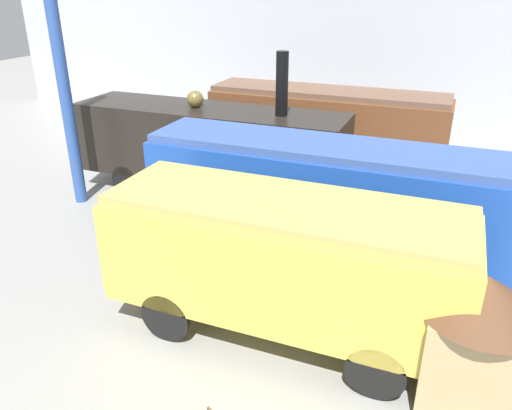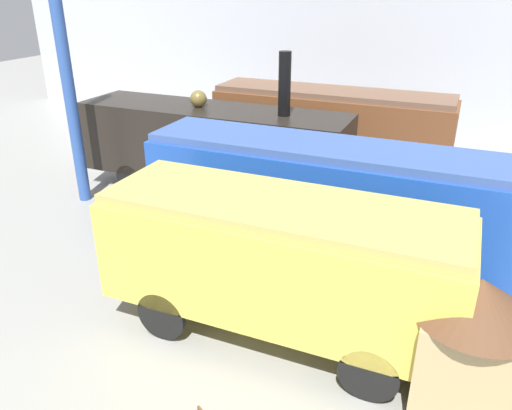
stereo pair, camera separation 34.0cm
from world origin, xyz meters
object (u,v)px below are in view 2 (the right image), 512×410
object	(u,v)px
passenger_coach_wooden	(330,125)
passenger_coach_vintage	(280,256)
steam_locomotive	(213,142)
streamlined_locomotive	(356,199)
visitor_person	(135,251)
ticket_kiosk	(470,339)

from	to	relation	value
passenger_coach_wooden	passenger_coach_vintage	world-z (taller)	passenger_coach_wooden
steam_locomotive	passenger_coach_vintage	xyz separation A→B (m)	(5.50, -7.17, 0.01)
steam_locomotive	streamlined_locomotive	bearing A→B (deg)	-29.11
passenger_coach_wooden	passenger_coach_vintage	xyz separation A→B (m)	(1.87, -11.06, -0.09)
streamlined_locomotive	passenger_coach_vintage	size ratio (longest dim) A/B	1.57
visitor_person	passenger_coach_vintage	bearing A→B (deg)	-7.38
passenger_coach_wooden	ticket_kiosk	distance (m)	13.31
visitor_person	ticket_kiosk	xyz separation A→B (m)	(8.72, -1.37, 0.76)
steam_locomotive	ticket_kiosk	size ratio (longest dim) A/B	3.55
ticket_kiosk	passenger_coach_wooden	bearing A→B (deg)	117.02
steam_locomotive	visitor_person	bearing A→B (deg)	-81.83
steam_locomotive	ticket_kiosk	world-z (taller)	steam_locomotive
passenger_coach_vintage	visitor_person	xyz separation A→B (m)	(-4.56, 0.59, -1.20)
passenger_coach_wooden	streamlined_locomotive	xyz separation A→B (m)	(2.82, -7.48, 0.04)
passenger_coach_wooden	steam_locomotive	world-z (taller)	steam_locomotive
steam_locomotive	visitor_person	distance (m)	6.76
ticket_kiosk	steam_locomotive	bearing A→B (deg)	140.55
passenger_coach_wooden	passenger_coach_vintage	distance (m)	11.22
steam_locomotive	passenger_coach_vintage	world-z (taller)	steam_locomotive
streamlined_locomotive	passenger_coach_wooden	bearing A→B (deg)	110.67
passenger_coach_wooden	ticket_kiosk	bearing A→B (deg)	-62.98
passenger_coach_vintage	visitor_person	world-z (taller)	passenger_coach_vintage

